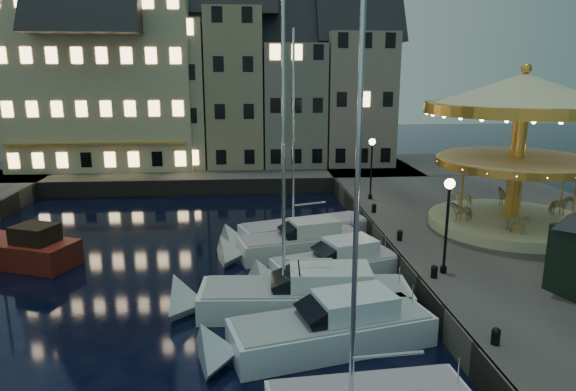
{
  "coord_description": "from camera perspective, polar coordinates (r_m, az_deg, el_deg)",
  "views": [
    {
      "loc": [
        -1.18,
        -19.25,
        9.71
      ],
      "look_at": [
        1.0,
        8.0,
        3.2
      ],
      "focal_mm": 32.0,
      "sensor_mm": 36.0,
      "label": 1
    }
  ],
  "objects": [
    {
      "name": "ground",
      "position": [
        21.6,
        -0.98,
        -13.33
      ],
      "size": [
        160.0,
        160.0,
        0.0
      ],
      "primitive_type": "plane",
      "color": "black",
      "rests_on": "ground"
    },
    {
      "name": "quay_east",
      "position": [
        30.82,
        25.29,
        -5.03
      ],
      "size": [
        16.0,
        56.0,
        1.3
      ],
      "primitive_type": "cube",
      "color": "#474442",
      "rests_on": "ground"
    },
    {
      "name": "quay_north",
      "position": [
        48.6,
        -12.57,
        2.33
      ],
      "size": [
        44.0,
        12.0,
        1.3
      ],
      "primitive_type": "cube",
      "color": "#474442",
      "rests_on": "ground"
    },
    {
      "name": "quaywall_e",
      "position": [
        27.77,
        10.73,
        -5.89
      ],
      "size": [
        0.15,
        44.0,
        1.3
      ],
      "primitive_type": "cube",
      "color": "#47423A",
      "rests_on": "ground"
    },
    {
      "name": "quaywall_n",
      "position": [
        42.51,
        -10.97,
        0.84
      ],
      "size": [
        48.0,
        0.15,
        1.3
      ],
      "primitive_type": "cube",
      "color": "#47423A",
      "rests_on": "ground"
    },
    {
      "name": "streetlamp_b",
      "position": [
        22.64,
        17.32,
        -1.79
      ],
      "size": [
        0.44,
        0.44,
        4.17
      ],
      "color": "black",
      "rests_on": "quay_east"
    },
    {
      "name": "streetlamp_c",
      "position": [
        35.24,
        9.27,
        3.92
      ],
      "size": [
        0.44,
        0.44,
        4.17
      ],
      "color": "black",
      "rests_on": "quay_east"
    },
    {
      "name": "bollard_a",
      "position": [
        18.15,
        22.09,
        -14.21
      ],
      "size": [
        0.3,
        0.3,
        0.57
      ],
      "color": "black",
      "rests_on": "quay_east"
    },
    {
      "name": "bollard_b",
      "position": [
        22.72,
        15.94,
        -8.05
      ],
      "size": [
        0.3,
        0.3,
        0.57
      ],
      "color": "black",
      "rests_on": "quay_east"
    },
    {
      "name": "bollard_c",
      "position": [
        27.18,
        12.31,
        -4.28
      ],
      "size": [
        0.3,
        0.3,
        0.57
      ],
      "color": "black",
      "rests_on": "quay_east"
    },
    {
      "name": "bollard_d",
      "position": [
        32.27,
        9.53,
        -1.35
      ],
      "size": [
        0.3,
        0.3,
        0.57
      ],
      "color": "black",
      "rests_on": "quay_east"
    },
    {
      "name": "townhouse_na",
      "position": [
        52.59,
        -25.37,
        10.03
      ],
      "size": [
        5.5,
        8.0,
        12.8
      ],
      "color": "gray",
      "rests_on": "quay_north"
    },
    {
      "name": "townhouse_nb",
      "position": [
        50.93,
        -19.58,
        11.03
      ],
      "size": [
        6.16,
        8.0,
        13.8
      ],
      "color": "gray",
      "rests_on": "quay_north"
    },
    {
      "name": "townhouse_nc",
      "position": [
        49.73,
        -12.73,
        12.0
      ],
      "size": [
        6.82,
        8.0,
        14.8
      ],
      "color": "tan",
      "rests_on": "quay_north"
    },
    {
      "name": "townhouse_nd",
      "position": [
        49.27,
        -5.96,
        12.82
      ],
      "size": [
        5.5,
        8.0,
        15.8
      ],
      "color": "gray",
      "rests_on": "quay_north"
    },
    {
      "name": "townhouse_ne",
      "position": [
        49.48,
        0.52,
        11.15
      ],
      "size": [
        6.16,
        8.0,
        12.8
      ],
      "color": "gray",
      "rests_on": "quay_north"
    },
    {
      "name": "townhouse_nf",
      "position": [
        50.36,
        7.54,
        11.65
      ],
      "size": [
        6.82,
        8.0,
        13.8
      ],
      "color": "gray",
      "rests_on": "quay_north"
    },
    {
      "name": "hotel_corner",
      "position": [
        50.89,
        -19.66,
        12.72
      ],
      "size": [
        17.6,
        9.0,
        16.8
      ],
      "color": "beige",
      "rests_on": "quay_north"
    },
    {
      "name": "motorboat_b",
      "position": [
        19.16,
        3.71,
        -14.88
      ],
      "size": [
        8.47,
        4.25,
        2.15
      ],
      "color": "silver",
      "rests_on": "ground"
    },
    {
      "name": "motorboat_c",
      "position": [
        21.72,
        0.82,
        -11.17
      ],
      "size": [
        9.8,
        3.1,
        13.0
      ],
      "color": "silver",
      "rests_on": "ground"
    },
    {
      "name": "motorboat_d",
      "position": [
        24.88,
        4.53,
        -8.03
      ],
      "size": [
        7.17,
        4.29,
        2.15
      ],
      "color": "silver",
      "rests_on": "ground"
    },
    {
      "name": "motorboat_e",
      "position": [
        28.03,
        0.58,
        -5.49
      ],
      "size": [
        7.82,
        3.87,
        2.15
      ],
      "color": "silver",
      "rests_on": "ground"
    },
    {
      "name": "motorboat_f",
      "position": [
        30.48,
        0.91,
        -4.14
      ],
      "size": [
        8.74,
        4.8,
        11.73
      ],
      "color": "silver",
      "rests_on": "ground"
    },
    {
      "name": "red_fishing_boat",
      "position": [
        30.46,
        -27.94,
        -5.46
      ],
      "size": [
        7.19,
        4.71,
        5.74
      ],
      "color": "maroon",
      "rests_on": "ground"
    },
    {
      "name": "carousel",
      "position": [
        30.4,
        24.47,
        7.45
      ],
      "size": [
        10.22,
        10.22,
        8.95
      ],
      "color": "beige",
      "rests_on": "quay_east"
    }
  ]
}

